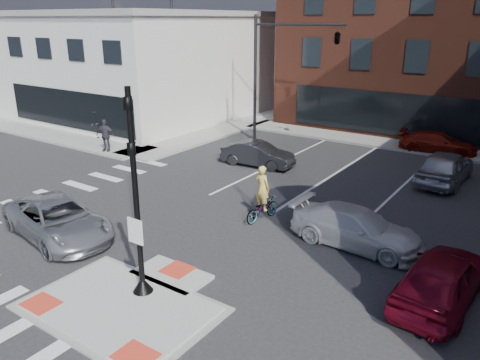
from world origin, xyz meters
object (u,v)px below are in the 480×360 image
Objects in this scene: white_pickup at (356,228)px; bg_car_dark at (258,154)px; red_sedan at (442,278)px; bg_car_silver at (445,167)px; cyclist at (262,202)px; bg_car_red at (438,143)px; silver_suv at (58,220)px; pedestrian_b at (105,135)px; pedestrian_a at (96,124)px.

bg_car_dark is (-8.08, 6.14, -0.02)m from white_pickup.
red_sedan is 0.95× the size of bg_car_silver.
bg_car_silver is 10.30m from cyclist.
cyclist reaches higher than bg_car_red.
silver_suv is 11.64m from pedestrian_b.
red_sedan is 1.14× the size of bg_car_dark.
red_sedan is 24.54m from pedestrian_a.
bg_car_dark is 7.40m from cyclist.
white_pickup is 10.15m from bg_car_dark.
silver_suv is 17.95m from bg_car_silver.
silver_suv is at bearing 150.23° from bg_car_red.
red_sedan reaches higher than bg_car_dark.
cyclist is at bearing 91.58° from white_pickup.
white_pickup is at bearing -171.09° from cyclist.
silver_suv is 2.85× the size of pedestrian_a.
red_sedan is 7.56m from cyclist.
red_sedan reaches higher than bg_car_red.
bg_car_dark is 2.09× the size of pedestrian_b.
bg_car_red is (7.55, 8.36, -0.02)m from bg_car_dark.
silver_suv is at bearing 56.77° from bg_car_silver.
bg_car_silver is (9.13, 2.87, 0.16)m from bg_car_dark.
bg_car_silver is at bearing -74.07° from red_sedan.
cyclist reaches higher than bg_car_dark.
pedestrian_a reaches higher than bg_car_silver.
pedestrian_b is at bearing 118.52° from bg_car_red.
silver_suv is at bearing 20.26° from red_sedan.
cyclist is at bearing 160.48° from bg_car_red.
pedestrian_a reaches higher than white_pickup.
white_pickup is 0.98× the size of bg_car_silver.
silver_suv is 2.67× the size of pedestrian_b.
bg_car_dark reaches higher than bg_car_red.
pedestrian_a is at bearing 126.32° from pedestrian_b.
red_sedan is at bearing -173.07° from bg_car_red.
pedestrian_b is (-18.04, -5.93, 0.29)m from bg_car_silver.
red_sedan is at bearing -64.06° from silver_suv.
silver_suv is 1.17× the size of bg_car_red.
white_pickup is at bearing 26.46° from pedestrian_a.
bg_car_silver is (10.36, 14.65, 0.11)m from silver_suv.
cyclist is 13.40m from pedestrian_b.
pedestrian_b is (-13.04, 3.08, 0.34)m from cyclist.
bg_car_red is (-3.86, 16.52, -0.14)m from red_sedan.
pedestrian_a is (-16.23, 5.00, 0.28)m from cyclist.
white_pickup reaches higher than bg_car_red.
bg_car_red is 2.44× the size of pedestrian_a.
white_pickup is 14.51m from bg_car_red.
white_pickup is (9.30, 5.65, -0.03)m from silver_suv.
pedestrian_a is at bearing 77.67° from white_pickup.
silver_suv is 1.28× the size of bg_car_dark.
bg_car_dark is (-11.42, 8.16, -0.12)m from red_sedan.
white_pickup is at bearing -32.92° from pedestrian_b.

